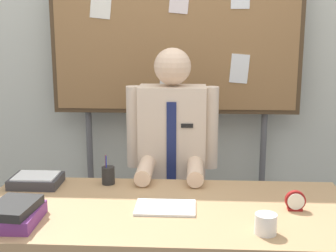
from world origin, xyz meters
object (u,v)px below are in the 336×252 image
Objects in this scene: bulletin_board at (176,41)px; paper_tray at (36,180)px; open_notebook at (165,208)px; person at (172,174)px; book_stack at (16,213)px; desk_clock at (295,202)px; desk at (166,223)px; coffee_mug at (266,224)px; pen_holder at (108,175)px.

paper_tray is (-0.71, -0.85, -0.71)m from bulletin_board.
paper_tray reaches higher than open_notebook.
person is 1.08m from book_stack.
person reaches higher than desk_clock.
desk is at bearing -90.00° from person.
bulletin_board is at bearing 64.62° from book_stack.
coffee_mug is (0.43, -1.38, -0.70)m from bulletin_board.
bulletin_board is 22.10× the size of coffee_mug.
pen_holder is at bearing 136.57° from desk.
desk_clock is at bearing -47.56° from person.
book_stack is 1.06× the size of paper_tray.
person reaches higher than book_stack.
open_notebook is at bearing 17.43° from book_stack.
bulletin_board is at bearing 89.98° from person.
pen_holder is (-0.33, -0.81, -0.69)m from bulletin_board.
coffee_mug is at bearing -29.00° from open_notebook.
book_stack is 0.61m from pen_holder.
coffee_mug is at bearing -24.67° from paper_tray.
person is at bearing 89.78° from open_notebook.
bulletin_board is (0.00, 1.12, 0.82)m from desk.
book_stack is 2.91× the size of desk_clock.
pen_holder is at bearing -134.17° from person.
pen_holder is at bearing 134.57° from open_notebook.
bulletin_board is at bearing 89.99° from desk.
open_notebook is at bearing -97.37° from desk.
desk_clock is 1.34m from paper_tray.
paper_tray is at bearing -151.39° from person.
bulletin_board is 7.76× the size of paper_tray.
person reaches higher than desk.
person is 15.86× the size of coffee_mug.
person is at bearing 132.44° from desk_clock.
open_notebook is (-0.00, -1.14, -0.74)m from bulletin_board.
book_stack is 1.72× the size of pen_holder.
coffee_mug is (1.06, -0.04, -0.00)m from book_stack.
desk is 6.35× the size of open_notebook.
desk is 18.87× the size of desk_clock.
open_notebook is (-0.00, -0.67, 0.06)m from person.
desk is 6.87× the size of paper_tray.
paper_tray reaches higher than desk.
desk_clock is at bearing 9.80° from book_stack.
book_stack is at bearing -80.80° from paper_tray.
person reaches higher than paper_tray.
coffee_mug is (0.43, -0.91, 0.10)m from person.
bulletin_board is 1.36m from open_notebook.
person reaches higher than pen_holder.
paper_tray is (-0.08, 0.48, -0.02)m from book_stack.
bulletin_board is at bearing 89.86° from open_notebook.
coffee_mug is (-0.17, -0.25, 0.00)m from desk_clock.
bulletin_board is 1.60m from coffee_mug.
person is (0.00, 0.65, 0.03)m from desk.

